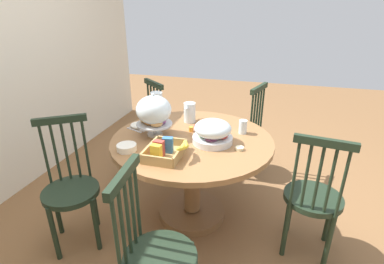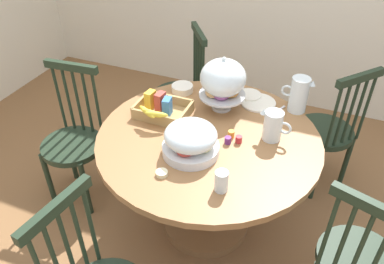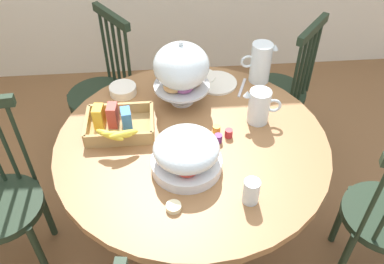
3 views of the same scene
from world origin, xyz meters
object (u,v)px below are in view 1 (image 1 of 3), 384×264
Objects in this scene: windsor_chair_facing_door at (145,132)px; drinking_glass at (243,127)px; milk_pitcher at (157,105)px; cereal_bowl at (127,148)px; orange_juice_pitcher at (190,113)px; china_plate_large at (149,124)px; pastry_stand_with_dome at (154,112)px; china_plate_small at (140,125)px; windsor_chair_far_side at (71,190)px; windsor_chair_near_window at (313,199)px; butter_dish at (240,148)px; cereal_basket at (166,151)px; fruit_platter_covered at (213,132)px; windsor_chair_by_cabinet at (243,133)px; windsor_chair_host_seat at (156,258)px; dining_table at (192,161)px.

windsor_chair_facing_door is 1.19m from drinking_glass.
cereal_bowl is (-0.73, -0.06, -0.08)m from milk_pitcher.
windsor_chair_facing_door is 5.26× the size of orange_juice_pitcher.
china_plate_large is at bearing 116.02° from orange_juice_pitcher.
china_plate_large is 1.57× the size of cereal_bowl.
pastry_stand_with_dome reaches higher than china_plate_small.
windsor_chair_far_side reaches higher than drinking_glass.
drinking_glass is (0.35, 0.55, 0.34)m from windsor_chair_near_window.
butter_dish is at bearing -73.75° from cereal_bowl.
china_plate_small is 1.07× the size of cereal_bowl.
orange_juice_pitcher reaches higher than cereal_bowl.
windsor_chair_far_side is 0.78m from cereal_basket.
orange_juice_pitcher is (0.36, 0.28, -0.01)m from fruit_platter_covered.
windsor_chair_near_window is at bearing -82.45° from cereal_bowl.
pastry_stand_with_dome is at bearing -44.72° from windsor_chair_far_side.
windsor_chair_facing_door is at bearing 104.42° from windsor_chair_by_cabinet.
fruit_platter_covered is at bearing -7.19° from windsor_chair_host_seat.
china_plate_large is 0.80m from drinking_glass.
windsor_chair_facing_door is 1.33m from butter_dish.
pastry_stand_with_dome is (-0.02, 0.30, 0.40)m from dining_table.
fruit_platter_covered is at bearing -40.76° from cereal_basket.
butter_dish reaches higher than china_plate_large.
cereal_basket reaches higher than drinking_glass.
pastry_stand_with_dome is 3.13× the size of drinking_glass.
china_plate_large is 1.47× the size of china_plate_small.
fruit_platter_covered is 1.37× the size of milk_pitcher.
orange_juice_pitcher reaches higher than butter_dish.
orange_juice_pitcher is at bearing 74.92° from drinking_glass.
cereal_basket is at bearing 165.26° from dining_table.
windsor_chair_facing_door is 0.74m from orange_juice_pitcher.
pastry_stand_with_dome reaches higher than windsor_chair_far_side.
dining_table is 5.70× the size of milk_pitcher.
windsor_chair_facing_door is 6.96× the size of cereal_bowl.
windsor_chair_host_seat is 4.44× the size of milk_pitcher.
windsor_chair_near_window is 5.26× the size of orange_juice_pitcher.
windsor_chair_facing_door is 0.63m from china_plate_small.
cereal_bowl is at bearing 106.25° from butter_dish.
cereal_bowl reaches higher than butter_dish.
windsor_chair_far_side is 6.96× the size of cereal_bowl.
windsor_chair_by_cabinet is 1.19m from pastry_stand_with_dome.
cereal_bowl is at bearing 157.14° from orange_juice_pitcher.
windsor_chair_far_side reaches higher than milk_pitcher.
milk_pitcher is at bearing 48.12° from dining_table.
milk_pitcher reaches higher than orange_juice_pitcher.
drinking_glass is (0.10, -0.85, 0.04)m from china_plate_small.
cereal_basket is at bearing 14.05° from windsor_chair_host_seat.
windsor_chair_near_window is 3.09× the size of cereal_basket.
windsor_chair_host_seat reaches higher than drinking_glass.
windsor_chair_by_cabinet is at bearing 4.12° from butter_dish.
windsor_chair_near_window reaches higher than cereal_basket.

